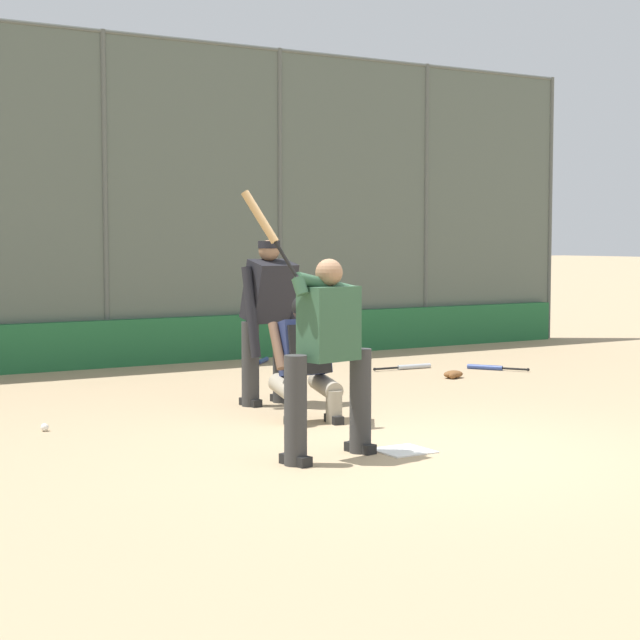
{
  "coord_description": "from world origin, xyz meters",
  "views": [
    {
      "loc": [
        5.22,
        7.18,
        1.78
      ],
      "look_at": [
        0.21,
        -1.0,
        1.05
      ],
      "focal_mm": 60.0,
      "sensor_mm": 36.0,
      "label": 1
    }
  ],
  "objects_px": {
    "spare_bat_third_base_side": "(490,368)",
    "spare_bat_first_base_side": "(261,361)",
    "umpire_home": "(268,316)",
    "fielding_glove_on_dirt": "(453,374)",
    "batter_at_plate": "(328,350)",
    "catcher_behind_plate": "(307,356)",
    "baseball_loose": "(45,427)",
    "spare_bat_near_backstop": "(410,367)"
  },
  "relations": [
    {
      "from": "catcher_behind_plate",
      "to": "umpire_home",
      "type": "height_order",
      "value": "umpire_home"
    },
    {
      "from": "batter_at_plate",
      "to": "spare_bat_third_base_side",
      "type": "bearing_deg",
      "value": -154.26
    },
    {
      "from": "spare_bat_first_base_side",
      "to": "baseball_loose",
      "type": "distance_m",
      "value": 5.7
    },
    {
      "from": "spare_bat_near_backstop",
      "to": "fielding_glove_on_dirt",
      "type": "relative_size",
      "value": 3.28
    },
    {
      "from": "fielding_glove_on_dirt",
      "to": "spare_bat_near_backstop",
      "type": "bearing_deg",
      "value": -95.02
    },
    {
      "from": "spare_bat_first_base_side",
      "to": "fielding_glove_on_dirt",
      "type": "height_order",
      "value": "fielding_glove_on_dirt"
    },
    {
      "from": "baseball_loose",
      "to": "catcher_behind_plate",
      "type": "bearing_deg",
      "value": 160.46
    },
    {
      "from": "catcher_behind_plate",
      "to": "spare_bat_near_backstop",
      "type": "height_order",
      "value": "catcher_behind_plate"
    },
    {
      "from": "spare_bat_third_base_side",
      "to": "fielding_glove_on_dirt",
      "type": "bearing_deg",
      "value": 81.9
    },
    {
      "from": "umpire_home",
      "to": "fielding_glove_on_dirt",
      "type": "xyz_separation_m",
      "value": [
        -3.07,
        -0.68,
        -0.9
      ]
    },
    {
      "from": "umpire_home",
      "to": "spare_bat_near_backstop",
      "type": "height_order",
      "value": "umpire_home"
    },
    {
      "from": "batter_at_plate",
      "to": "umpire_home",
      "type": "distance_m",
      "value": 2.91
    },
    {
      "from": "spare_bat_third_base_side",
      "to": "spare_bat_first_base_side",
      "type": "distance_m",
      "value": 3.25
    },
    {
      "from": "catcher_behind_plate",
      "to": "spare_bat_first_base_side",
      "type": "xyz_separation_m",
      "value": [
        -1.96,
        -4.57,
        -0.61
      ]
    },
    {
      "from": "umpire_home",
      "to": "baseball_loose",
      "type": "relative_size",
      "value": 23.92
    },
    {
      "from": "batter_at_plate",
      "to": "spare_bat_near_backstop",
      "type": "relative_size",
      "value": 2.37
    },
    {
      "from": "catcher_behind_plate",
      "to": "baseball_loose",
      "type": "height_order",
      "value": "catcher_behind_plate"
    },
    {
      "from": "catcher_behind_plate",
      "to": "spare_bat_first_base_side",
      "type": "distance_m",
      "value": 5.01
    },
    {
      "from": "batter_at_plate",
      "to": "spare_bat_near_backstop",
      "type": "height_order",
      "value": "batter_at_plate"
    },
    {
      "from": "umpire_home",
      "to": "batter_at_plate",
      "type": "bearing_deg",
      "value": 63.1
    },
    {
      "from": "catcher_behind_plate",
      "to": "spare_bat_first_base_side",
      "type": "height_order",
      "value": "catcher_behind_plate"
    },
    {
      "from": "batter_at_plate",
      "to": "fielding_glove_on_dirt",
      "type": "distance_m",
      "value": 5.36
    },
    {
      "from": "batter_at_plate",
      "to": "baseball_loose",
      "type": "relative_size",
      "value": 29.26
    },
    {
      "from": "umpire_home",
      "to": "spare_bat_third_base_side",
      "type": "xyz_separation_m",
      "value": [
        -4.04,
        -1.11,
        -0.92
      ]
    },
    {
      "from": "catcher_behind_plate",
      "to": "spare_bat_near_backstop",
      "type": "distance_m",
      "value": 4.48
    },
    {
      "from": "spare_bat_near_backstop",
      "to": "spare_bat_third_base_side",
      "type": "relative_size",
      "value": 1.21
    },
    {
      "from": "spare_bat_near_backstop",
      "to": "baseball_loose",
      "type": "xyz_separation_m",
      "value": [
        5.71,
        2.07,
        0.0
      ]
    },
    {
      "from": "batter_at_plate",
      "to": "baseball_loose",
      "type": "height_order",
      "value": "batter_at_plate"
    },
    {
      "from": "catcher_behind_plate",
      "to": "spare_bat_near_backstop",
      "type": "bearing_deg",
      "value": -131.11
    },
    {
      "from": "catcher_behind_plate",
      "to": "umpire_home",
      "type": "distance_m",
      "value": 1.21
    },
    {
      "from": "batter_at_plate",
      "to": "catcher_behind_plate",
      "type": "distance_m",
      "value": 1.78
    },
    {
      "from": "spare_bat_first_base_side",
      "to": "baseball_loose",
      "type": "xyz_separation_m",
      "value": [
        4.3,
        3.74,
        0.0
      ]
    },
    {
      "from": "batter_at_plate",
      "to": "catcher_behind_plate",
      "type": "height_order",
      "value": "batter_at_plate"
    },
    {
      "from": "catcher_behind_plate",
      "to": "spare_bat_third_base_side",
      "type": "relative_size",
      "value": 1.63
    },
    {
      "from": "umpire_home",
      "to": "spare_bat_third_base_side",
      "type": "height_order",
      "value": "umpire_home"
    },
    {
      "from": "spare_bat_third_base_side",
      "to": "baseball_loose",
      "type": "relative_size",
      "value": 10.24
    },
    {
      "from": "spare_bat_third_base_side",
      "to": "fielding_glove_on_dirt",
      "type": "xyz_separation_m",
      "value": [
        0.97,
        0.43,
        0.02
      ]
    },
    {
      "from": "umpire_home",
      "to": "spare_bat_third_base_side",
      "type": "distance_m",
      "value": 4.29
    },
    {
      "from": "spare_bat_near_backstop",
      "to": "baseball_loose",
      "type": "bearing_deg",
      "value": -156.82
    },
    {
      "from": "spare_bat_first_base_side",
      "to": "spare_bat_near_backstop",
      "type": "bearing_deg",
      "value": -96.76
    },
    {
      "from": "fielding_glove_on_dirt",
      "to": "baseball_loose",
      "type": "bearing_deg",
      "value": 10.13
    },
    {
      "from": "fielding_glove_on_dirt",
      "to": "batter_at_plate",
      "type": "bearing_deg",
      "value": 40.39
    }
  ]
}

